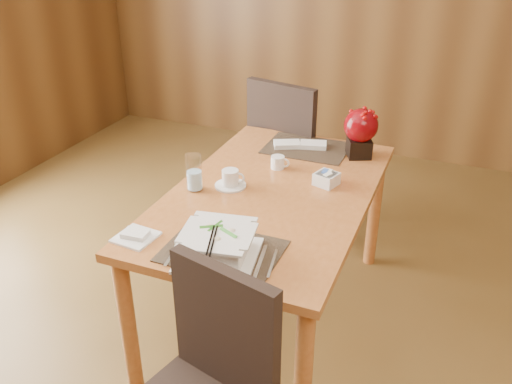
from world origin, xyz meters
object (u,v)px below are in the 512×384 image
at_px(soup_setting, 218,245).
at_px(coffee_cup, 230,180).
at_px(water_glass, 194,173).
at_px(far_chair, 291,149).
at_px(bread_plate, 136,237).
at_px(dining_table, 272,209).
at_px(sugar_caddy, 326,179).
at_px(berry_decor, 361,130).
at_px(creamer_jug, 278,162).

height_order(soup_setting, coffee_cup, soup_setting).
distance_m(water_glass, far_chair, 1.05).
relative_size(bread_plate, far_chair, 0.15).
bearing_deg(coffee_cup, water_glass, -146.97).
height_order(dining_table, sugar_caddy, sugar_caddy).
distance_m(dining_table, sugar_caddy, 0.30).
distance_m(coffee_cup, far_chair, 0.94).
bearing_deg(water_glass, bread_plate, -92.75).
distance_m(coffee_cup, sugar_caddy, 0.46).
bearing_deg(sugar_caddy, berry_decor, 79.96).
relative_size(creamer_jug, sugar_caddy, 0.90).
bearing_deg(coffee_cup, berry_decor, 49.99).
relative_size(dining_table, bread_plate, 9.84).
bearing_deg(dining_table, water_glass, -160.24).
height_order(creamer_jug, bread_plate, creamer_jug).
xyz_separation_m(water_glass, sugar_caddy, (0.56, 0.28, -0.06)).
xyz_separation_m(dining_table, coffee_cup, (-0.20, -0.03, 0.13)).
relative_size(soup_setting, coffee_cup, 2.25).
distance_m(soup_setting, water_glass, 0.59).
bearing_deg(water_glass, soup_setting, -53.53).
xyz_separation_m(creamer_jug, sugar_caddy, (0.28, -0.09, -0.00)).
bearing_deg(berry_decor, sugar_caddy, -100.04).
relative_size(berry_decor, far_chair, 0.26).
xyz_separation_m(water_glass, far_chair, (0.14, 1.01, -0.26)).
height_order(berry_decor, far_chair, far_chair).
bearing_deg(dining_table, coffee_cup, -171.30).
bearing_deg(far_chair, dining_table, 116.20).
bearing_deg(bread_plate, sugar_caddy, 52.22).
bearing_deg(far_chair, bread_plate, 97.03).
distance_m(soup_setting, sugar_caddy, 0.79).
height_order(sugar_caddy, far_chair, far_chair).
relative_size(coffee_cup, far_chair, 0.15).
distance_m(water_glass, creamer_jug, 0.47).
bearing_deg(creamer_jug, dining_table, -77.35).
xyz_separation_m(water_glass, berry_decor, (0.63, 0.68, 0.06)).
distance_m(dining_table, water_glass, 0.41).
height_order(dining_table, bread_plate, bread_plate).
xyz_separation_m(dining_table, sugar_caddy, (0.22, 0.16, 0.13)).
relative_size(sugar_caddy, bread_plate, 0.66).
xyz_separation_m(sugar_caddy, berry_decor, (0.07, 0.39, 0.12)).
distance_m(soup_setting, coffee_cup, 0.60).
bearing_deg(far_chair, creamer_jug, 115.71).
xyz_separation_m(soup_setting, water_glass, (-0.35, 0.47, 0.03)).
bearing_deg(coffee_cup, dining_table, 8.70).
xyz_separation_m(dining_table, bread_plate, (-0.37, -0.59, 0.10)).
xyz_separation_m(dining_table, creamer_jug, (-0.06, 0.25, 0.13)).
bearing_deg(dining_table, bread_plate, -121.64).
height_order(water_glass, sugar_caddy, water_glass).
distance_m(dining_table, soup_setting, 0.62).
bearing_deg(berry_decor, coffee_cup, -130.01).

